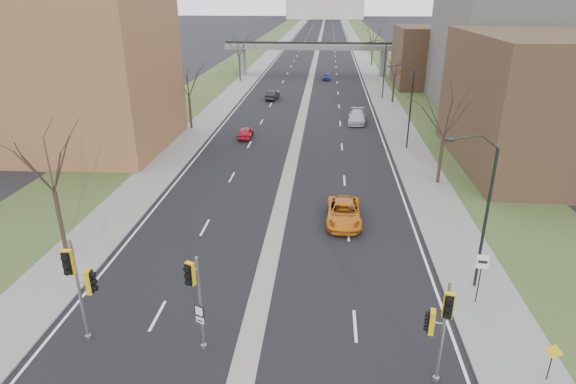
# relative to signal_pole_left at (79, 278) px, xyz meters

# --- Properties ---
(ground) EXTENTS (700.00, 700.00, 0.00)m
(ground) POSITION_rel_signal_pole_left_xyz_m (7.48, 0.13, -3.49)
(ground) COLOR black
(ground) RESTS_ON ground
(road_surface) EXTENTS (20.00, 600.00, 0.01)m
(road_surface) POSITION_rel_signal_pole_left_xyz_m (7.48, 150.13, -3.48)
(road_surface) COLOR black
(road_surface) RESTS_ON ground
(median_strip) EXTENTS (1.20, 600.00, 0.02)m
(median_strip) POSITION_rel_signal_pole_left_xyz_m (7.48, 150.13, -3.49)
(median_strip) COLOR gray
(median_strip) RESTS_ON ground
(sidewalk_right) EXTENTS (4.00, 600.00, 0.12)m
(sidewalk_right) POSITION_rel_signal_pole_left_xyz_m (19.48, 150.13, -3.43)
(sidewalk_right) COLOR gray
(sidewalk_right) RESTS_ON ground
(sidewalk_left) EXTENTS (4.00, 600.00, 0.12)m
(sidewalk_left) POSITION_rel_signal_pole_left_xyz_m (-4.52, 150.13, -3.43)
(sidewalk_left) COLOR gray
(sidewalk_left) RESTS_ON ground
(grass_verge_right) EXTENTS (8.00, 600.00, 0.10)m
(grass_verge_right) POSITION_rel_signal_pole_left_xyz_m (25.48, 150.13, -3.44)
(grass_verge_right) COLOR #374A22
(grass_verge_right) RESTS_ON ground
(grass_verge_left) EXTENTS (8.00, 600.00, 0.10)m
(grass_verge_left) POSITION_rel_signal_pole_left_xyz_m (-10.52, 150.13, -3.44)
(grass_verge_left) COLOR #374A22
(grass_verge_left) RESTS_ON ground
(apartment_building) EXTENTS (25.00, 16.00, 22.00)m
(apartment_building) POSITION_rel_signal_pole_left_xyz_m (-18.52, 30.13, 7.51)
(apartment_building) COLOR #98653C
(apartment_building) RESTS_ON ground
(commercial_block_near) EXTENTS (16.00, 20.00, 12.00)m
(commercial_block_near) POSITION_rel_signal_pole_left_xyz_m (31.48, 28.13, 2.51)
(commercial_block_near) COLOR #4C3523
(commercial_block_near) RESTS_ON ground
(commercial_block_mid) EXTENTS (18.00, 22.00, 15.00)m
(commercial_block_mid) POSITION_rel_signal_pole_left_xyz_m (35.48, 52.13, 4.01)
(commercial_block_mid) COLOR #5C5854
(commercial_block_mid) RESTS_ON ground
(commercial_block_far) EXTENTS (14.00, 14.00, 10.00)m
(commercial_block_far) POSITION_rel_signal_pole_left_xyz_m (29.48, 70.13, 1.51)
(commercial_block_far) COLOR #4C3523
(commercial_block_far) RESTS_ON ground
(pedestrian_bridge) EXTENTS (34.00, 3.00, 6.45)m
(pedestrian_bridge) POSITION_rel_signal_pole_left_xyz_m (7.48, 80.13, 1.36)
(pedestrian_bridge) COLOR slate
(pedestrian_bridge) RESTS_ON ground
(streetlight_near) EXTENTS (2.61, 0.20, 8.70)m
(streetlight_near) POSITION_rel_signal_pole_left_xyz_m (18.47, 6.13, 3.47)
(streetlight_near) COLOR black
(streetlight_near) RESTS_ON sidewalk_right
(streetlight_mid) EXTENTS (2.61, 0.20, 8.70)m
(streetlight_mid) POSITION_rel_signal_pole_left_xyz_m (18.47, 32.13, 3.47)
(streetlight_mid) COLOR black
(streetlight_mid) RESTS_ON sidewalk_right
(streetlight_far) EXTENTS (2.61, 0.20, 8.70)m
(streetlight_far) POSITION_rel_signal_pole_left_xyz_m (18.47, 58.13, 3.47)
(streetlight_far) COLOR black
(streetlight_far) RESTS_ON sidewalk_right
(tree_left_a) EXTENTS (7.20, 7.20, 9.40)m
(tree_left_a) POSITION_rel_signal_pole_left_xyz_m (-5.52, 8.13, 3.15)
(tree_left_a) COLOR #382B21
(tree_left_a) RESTS_ON sidewalk_left
(tree_left_b) EXTENTS (6.75, 6.75, 8.81)m
(tree_left_b) POSITION_rel_signal_pole_left_xyz_m (-5.52, 38.13, 2.74)
(tree_left_b) COLOR #382B21
(tree_left_b) RESTS_ON sidewalk_left
(tree_left_c) EXTENTS (7.65, 7.65, 9.99)m
(tree_left_c) POSITION_rel_signal_pole_left_xyz_m (-5.52, 72.13, 3.56)
(tree_left_c) COLOR #382B21
(tree_left_c) RESTS_ON sidewalk_left
(tree_right_a) EXTENTS (7.20, 7.20, 9.40)m
(tree_right_a) POSITION_rel_signal_pole_left_xyz_m (20.48, 22.13, 3.15)
(tree_right_a) COLOR #382B21
(tree_right_a) RESTS_ON sidewalk_right
(tree_right_b) EXTENTS (6.30, 6.30, 8.22)m
(tree_right_b) POSITION_rel_signal_pole_left_xyz_m (20.48, 55.13, 2.33)
(tree_right_b) COLOR #382B21
(tree_right_b) RESTS_ON sidewalk_right
(tree_right_c) EXTENTS (7.65, 7.65, 9.99)m
(tree_right_c) POSITION_rel_signal_pole_left_xyz_m (20.48, 95.13, 3.56)
(tree_right_c) COLOR #382B21
(tree_right_c) RESTS_ON sidewalk_right
(signal_pole_left) EXTENTS (0.91, 1.04, 5.33)m
(signal_pole_left) POSITION_rel_signal_pole_left_xyz_m (0.00, 0.00, 0.00)
(signal_pole_left) COLOR gray
(signal_pole_left) RESTS_ON ground
(signal_pole_median) EXTENTS (0.70, 0.80, 4.83)m
(signal_pole_median) POSITION_rel_signal_pole_left_xyz_m (5.30, -0.26, -0.12)
(signal_pole_median) COLOR gray
(signal_pole_median) RESTS_ON ground
(signal_pole_right) EXTENTS (0.83, 1.01, 4.93)m
(signal_pole_right) POSITION_rel_signal_pole_left_xyz_m (15.51, -1.35, -0.26)
(signal_pole_right) COLOR gray
(signal_pole_right) RESTS_ON ground
(speed_limit_sign) EXTENTS (0.61, 0.11, 2.84)m
(speed_limit_sign) POSITION_rel_signal_pole_left_xyz_m (18.91, 4.54, -1.41)
(speed_limit_sign) COLOR black
(speed_limit_sign) RESTS_ON sidewalk_right
(warning_sign) EXTENTS (0.67, 0.33, 1.85)m
(warning_sign) POSITION_rel_signal_pole_left_xyz_m (20.38, -0.87, -2.17)
(warning_sign) COLOR black
(warning_sign) RESTS_ON sidewalk_right
(car_left_near) EXTENTS (1.57, 3.76, 1.27)m
(car_left_near) POSITION_rel_signal_pole_left_xyz_m (1.67, 34.76, -2.85)
(car_left_near) COLOR red
(car_left_near) RESTS_ON ground
(car_left_far) EXTENTS (1.91, 4.31, 1.38)m
(car_left_far) POSITION_rel_signal_pole_left_xyz_m (2.33, 56.14, -2.80)
(car_left_far) COLOR black
(car_left_far) RESTS_ON ground
(car_right_near) EXTENTS (2.53, 5.37, 1.48)m
(car_right_near) POSITION_rel_signal_pole_left_xyz_m (12.20, 13.85, -2.75)
(car_right_near) COLOR #C56915
(car_right_near) RESTS_ON ground
(car_right_mid) EXTENTS (2.50, 5.35, 1.51)m
(car_right_mid) POSITION_rel_signal_pole_left_xyz_m (14.57, 42.73, -2.73)
(car_right_mid) COLOR #B6B7BE
(car_right_mid) RESTS_ON ground
(car_right_far) EXTENTS (1.48, 3.65, 1.24)m
(car_right_far) POSITION_rel_signal_pole_left_xyz_m (10.47, 74.98, -2.87)
(car_right_far) COLOR navy
(car_right_far) RESTS_ON ground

